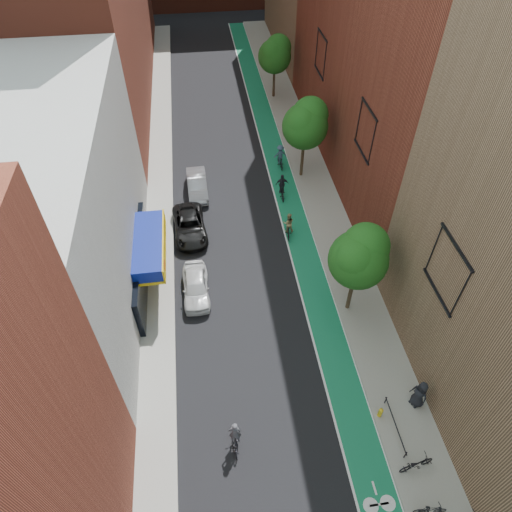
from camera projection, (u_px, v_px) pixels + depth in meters
name	position (u px, v px, depth m)	size (l,w,h in m)	color
ground	(288.00, 494.00, 20.88)	(160.00, 160.00, 0.00)	black
bike_lane	(278.00, 164.00, 39.21)	(2.00, 68.00, 0.01)	#14744B
sidewalk_left	(160.00, 172.00, 38.21)	(2.00, 68.00, 0.15)	gray
sidewalk_right	(306.00, 161.00, 39.40)	(3.00, 68.00, 0.15)	gray
building_left_white	(51.00, 217.00, 25.20)	(8.00, 20.00, 12.00)	silver
building_right_mid_red	(395.00, 24.00, 32.10)	(8.00, 28.00, 22.00)	maroon
tree_near	(360.00, 256.00, 25.00)	(3.40, 3.36, 6.42)	#332619
tree_mid	(306.00, 123.00, 34.50)	(3.55, 3.53, 6.74)	#332619
tree_far	(275.00, 54.00, 44.45)	(3.30, 3.25, 6.21)	#332619
parked_car_white	(196.00, 286.00, 28.68)	(1.63, 4.05, 1.38)	silver
parked_car_black	(190.00, 226.00, 32.68)	(2.22, 4.82, 1.34)	black
parked_car_silver	(197.00, 185.00, 35.97)	(1.49, 4.28, 1.41)	gray
cyclist_lead	(235.00, 438.00, 21.98)	(0.65, 1.68, 2.03)	black
cyclist_lane_near	(288.00, 227.00, 32.40)	(0.83, 1.65, 1.91)	black
cyclist_lane_mid	(282.00, 189.00, 35.52)	(1.01, 1.82, 2.04)	black
cyclist_lane_far	(280.00, 157.00, 38.30)	(1.13, 1.66, 2.02)	black
parked_bike_mid	(430.00, 510.00, 19.87)	(0.42, 1.50, 0.90)	black
parked_bike_far	(417.00, 464.00, 21.22)	(0.61, 1.75, 0.92)	black
pedestrian	(419.00, 394.00, 23.12)	(0.94, 0.61, 1.92)	black
fire_hydrant	(380.00, 412.00, 23.09)	(0.23, 0.23, 0.66)	yellow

